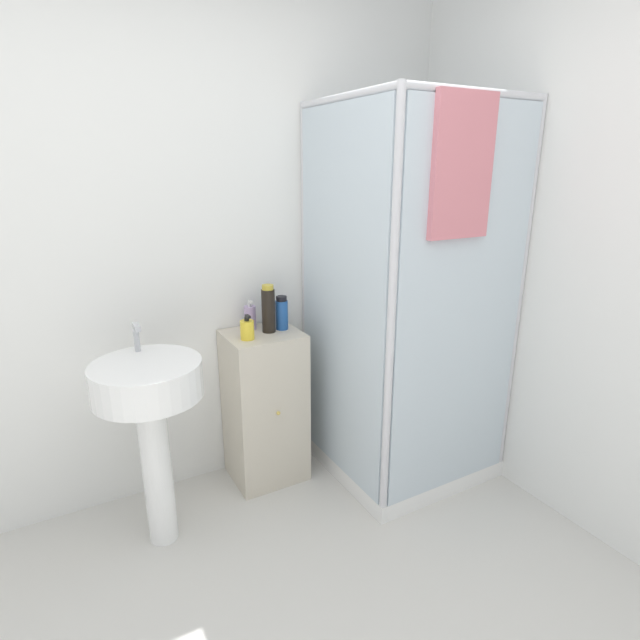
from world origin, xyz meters
The scene contains 8 objects.
wall_back centered at (0.00, 1.70, 1.25)m, with size 6.40×0.06×2.50m, color white.
shower_enclosure centered at (1.20, 1.19, 0.55)m, with size 0.82×0.85×1.94m.
vanity_cabinet centered at (0.54, 1.50, 0.41)m, with size 0.38×0.35×0.83m.
sink centered at (-0.07, 1.28, 0.67)m, with size 0.45×0.45×1.00m.
soap_dispenser centered at (0.44, 1.45, 0.88)m, with size 0.07×0.07×0.13m.
shampoo_bottle_tall_black centered at (0.58, 1.50, 0.95)m, with size 0.07×0.07×0.25m.
shampoo_bottle_blue centered at (0.66, 1.51, 0.91)m, with size 0.06×0.06×0.18m.
lotion_bottle_white centered at (0.52, 1.59, 0.89)m, with size 0.06×0.06×0.15m.
Camera 1 is at (-0.37, -0.73, 1.64)m, focal length 28.00 mm.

